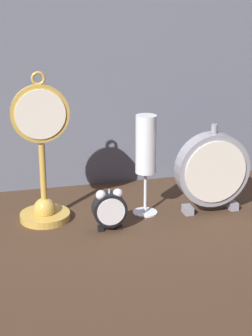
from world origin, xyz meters
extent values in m
plane|color=#422D1E|center=(0.00, 0.00, 0.00)|extent=(4.00, 4.00, 0.00)
cube|color=slate|center=(0.00, 0.33, 0.35)|extent=(1.70, 0.01, 0.70)
cylinder|color=gold|center=(-0.18, 0.12, 0.01)|extent=(0.11, 0.11, 0.02)
sphere|color=gold|center=(-0.18, 0.12, 0.03)|extent=(0.05, 0.05, 0.05)
cylinder|color=gold|center=(-0.18, 0.12, 0.10)|extent=(0.01, 0.01, 0.16)
cylinder|color=gold|center=(-0.18, 0.12, 0.24)|extent=(0.12, 0.02, 0.12)
cylinder|color=silver|center=(-0.18, 0.11, 0.24)|extent=(0.11, 0.00, 0.11)
torus|color=gold|center=(-0.18, 0.12, 0.32)|extent=(0.03, 0.01, 0.03)
cube|color=black|center=(-0.07, 0.03, 0.01)|extent=(0.01, 0.01, 0.01)
cube|color=black|center=(-0.03, 0.03, 0.01)|extent=(0.01, 0.01, 0.01)
cylinder|color=black|center=(-0.05, 0.03, 0.05)|extent=(0.07, 0.03, 0.07)
cylinder|color=silver|center=(-0.05, 0.02, 0.05)|extent=(0.06, 0.00, 0.06)
sphere|color=silver|center=(-0.07, 0.03, 0.08)|extent=(0.02, 0.02, 0.02)
sphere|color=silver|center=(-0.03, 0.03, 0.08)|extent=(0.02, 0.02, 0.02)
cylinder|color=silver|center=(-0.05, 0.03, 0.09)|extent=(0.00, 0.00, 0.01)
cube|color=gray|center=(0.15, 0.08, 0.01)|extent=(0.02, 0.03, 0.02)
cube|color=gray|center=(0.26, 0.08, 0.01)|extent=(0.02, 0.03, 0.02)
cylinder|color=gray|center=(0.20, 0.08, 0.10)|extent=(0.17, 0.04, 0.17)
cylinder|color=silver|center=(0.20, 0.06, 0.10)|extent=(0.14, 0.00, 0.14)
cylinder|color=gray|center=(0.20, 0.08, 0.20)|extent=(0.01, 0.01, 0.02)
cylinder|color=silver|center=(0.05, 0.10, 0.00)|extent=(0.06, 0.06, 0.01)
cylinder|color=silver|center=(0.05, 0.10, 0.05)|extent=(0.01, 0.01, 0.09)
cylinder|color=white|center=(0.05, 0.10, 0.17)|extent=(0.05, 0.05, 0.13)
cylinder|color=#DBC675|center=(0.05, 0.10, 0.14)|extent=(0.04, 0.04, 0.09)
camera|label=1|loc=(-0.28, -1.04, 0.52)|focal=60.00mm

